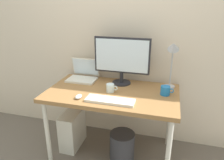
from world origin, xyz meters
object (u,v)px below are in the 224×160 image
object	(u,v)px
desk	(112,97)
desk_lamp	(173,54)
keyboard	(110,100)
glass_cup	(110,88)
laptop	(83,74)
computer_tower	(72,129)
coffee_mug	(165,91)
monitor	(122,58)
mouse	(79,97)
wastebasket	(122,146)

from	to	relation	value
desk	desk_lamp	world-z (taller)	desk_lamp
keyboard	glass_cup	distance (m)	0.22
laptop	computer_tower	world-z (taller)	laptop
coffee_mug	desk	bearing A→B (deg)	-173.77
monitor	computer_tower	xyz separation A→B (m)	(-0.51, -0.24, -0.81)
keyboard	mouse	xyz separation A→B (m)	(-0.30, -0.01, 0.01)
desk_lamp	laptop	bearing A→B (deg)	179.08
keyboard	computer_tower	size ratio (longest dim) A/B	1.05
mouse	coffee_mug	xyz separation A→B (m)	(0.77, 0.29, 0.03)
keyboard	wastebasket	bearing A→B (deg)	63.98
monitor	laptop	distance (m)	0.50
keyboard	monitor	bearing A→B (deg)	90.37
glass_cup	computer_tower	distance (m)	0.73
laptop	keyboard	distance (m)	0.66
computer_tower	mouse	bearing A→B (deg)	-47.56
monitor	wastebasket	world-z (taller)	monitor
desk_lamp	wastebasket	distance (m)	1.08
desk_lamp	wastebasket	size ratio (longest dim) A/B	1.67
desk	mouse	bearing A→B (deg)	-137.22
glass_cup	wastebasket	distance (m)	0.65
desk	wastebasket	bearing A→B (deg)	-25.02
laptop	wastebasket	distance (m)	0.89
desk	desk_lamp	xyz separation A→B (m)	(0.55, 0.24, 0.43)
desk	laptop	xyz separation A→B (m)	(-0.41, 0.25, 0.12)
mouse	computer_tower	distance (m)	0.63
monitor	keyboard	world-z (taller)	monitor
glass_cup	computer_tower	world-z (taller)	glass_cup
laptop	mouse	bearing A→B (deg)	-72.63
desk	coffee_mug	bearing A→B (deg)	6.23
glass_cup	laptop	bearing A→B (deg)	146.09
laptop	monitor	bearing A→B (deg)	-2.09
mouse	coffee_mug	bearing A→B (deg)	20.83
laptop	desk	bearing A→B (deg)	-31.60
computer_tower	desk	bearing A→B (deg)	0.50
laptop	computer_tower	bearing A→B (deg)	-103.25
desk	laptop	distance (m)	0.49
mouse	coffee_mug	size ratio (longest dim) A/B	0.72
keyboard	wastebasket	world-z (taller)	keyboard
monitor	glass_cup	xyz separation A→B (m)	(-0.05, -0.25, -0.24)
monitor	mouse	bearing A→B (deg)	-122.25
coffee_mug	glass_cup	bearing A→B (deg)	-172.21
mouse	computer_tower	bearing A→B (deg)	132.44
laptop	coffee_mug	distance (m)	0.94
keyboard	mouse	world-z (taller)	mouse
desk	monitor	bearing A→B (deg)	79.92
monitor	desk_lamp	xyz separation A→B (m)	(0.51, 0.00, 0.08)
keyboard	coffee_mug	world-z (taller)	coffee_mug
wastebasket	mouse	bearing A→B (deg)	-155.11
desk_lamp	computer_tower	distance (m)	1.37
keyboard	computer_tower	distance (m)	0.78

